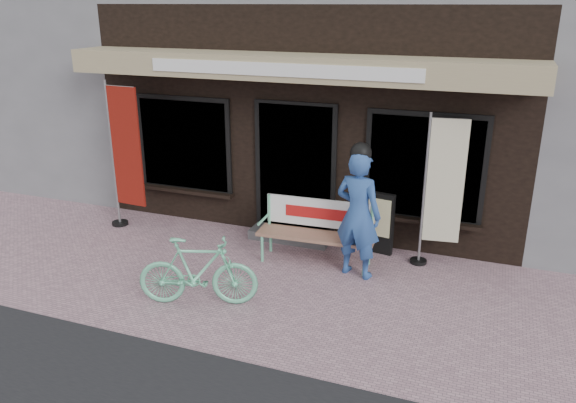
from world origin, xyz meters
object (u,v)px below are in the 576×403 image
at_px(bench, 317,226).
at_px(menu_stand, 378,222).
at_px(nobori_red, 125,155).
at_px(person, 358,212).
at_px(nobori_cream, 441,190).
at_px(bicycle, 198,272).

height_order(bench, menu_stand, menu_stand).
bearing_deg(nobori_red, person, -1.66).
bearing_deg(nobori_cream, nobori_red, 176.16).
relative_size(bench, bicycle, 1.15).
distance_m(nobori_red, nobori_cream, 5.03).
xyz_separation_m(bench, nobori_cream, (1.66, 0.47, 0.61)).
height_order(bench, person, person).
distance_m(nobori_red, menu_stand, 4.24).
relative_size(nobori_cream, menu_stand, 2.33).
bearing_deg(nobori_cream, person, -152.32).
relative_size(bicycle, menu_stand, 1.57).
bearing_deg(nobori_cream, menu_stand, 164.20).
relative_size(person, bicycle, 1.27).
bearing_deg(bench, menu_stand, 34.85).
distance_m(bench, menu_stand, 0.98).
height_order(bicycle, nobori_red, nobori_red).
bearing_deg(person, menu_stand, 94.74).
xyz_separation_m(bench, menu_stand, (0.77, 0.60, -0.05)).
distance_m(bench, nobori_red, 3.45).
xyz_separation_m(bicycle, nobori_red, (-2.36, 1.88, 0.82)).
bearing_deg(nobori_red, nobori_cream, 7.48).
height_order(person, nobori_red, nobori_red).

